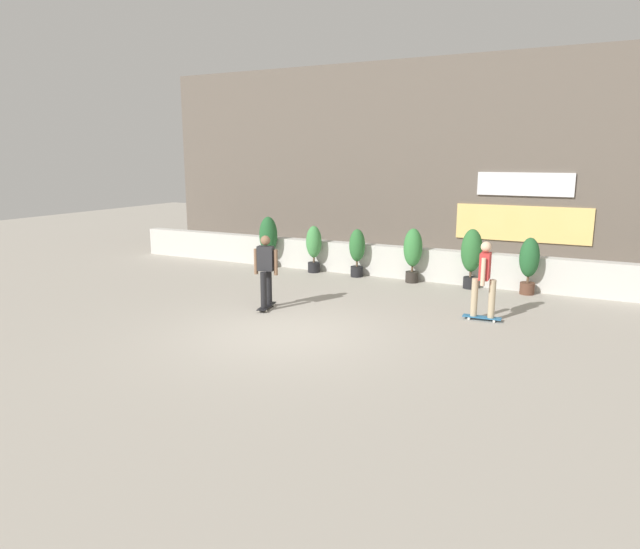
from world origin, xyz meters
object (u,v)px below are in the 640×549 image
(potted_plant_1, at_px, (314,246))
(potted_plant_5, at_px, (529,262))
(potted_plant_2, at_px, (357,250))
(potted_plant_0, at_px, (268,238))
(potted_plant_4, at_px, (472,254))
(skater_far_left, at_px, (484,277))
(potted_plant_3, at_px, (413,251))
(skater_far_right, at_px, (266,269))

(potted_plant_1, height_order, potted_plant_5, potted_plant_5)
(potted_plant_2, bearing_deg, potted_plant_0, 180.00)
(potted_plant_0, height_order, potted_plant_4, potted_plant_0)
(potted_plant_4, bearing_deg, potted_plant_0, 180.00)
(potted_plant_1, xyz_separation_m, skater_far_left, (5.56, -2.89, 0.14))
(potted_plant_3, relative_size, potted_plant_5, 1.04)
(potted_plant_1, bearing_deg, potted_plant_0, 180.00)
(potted_plant_2, bearing_deg, potted_plant_4, 0.00)
(potted_plant_0, xyz_separation_m, potted_plant_4, (6.27, 0.00, -0.01))
(potted_plant_4, distance_m, potted_plant_5, 1.44)
(potted_plant_4, relative_size, skater_far_right, 0.93)
(potted_plant_1, height_order, skater_far_left, skater_far_left)
(potted_plant_3, bearing_deg, potted_plant_5, 0.00)
(skater_far_left, bearing_deg, potted_plant_0, 158.04)
(potted_plant_1, relative_size, potted_plant_5, 0.97)
(potted_plant_3, bearing_deg, skater_far_right, -116.44)
(potted_plant_0, relative_size, potted_plant_2, 1.15)
(potted_plant_3, distance_m, skater_far_right, 4.70)
(potted_plant_5, height_order, skater_far_right, skater_far_right)
(skater_far_right, bearing_deg, potted_plant_2, 84.19)
(potted_plant_3, height_order, potted_plant_4, potted_plant_4)
(potted_plant_5, relative_size, skater_far_left, 0.85)
(potted_plant_0, distance_m, skater_far_left, 7.72)
(potted_plant_0, relative_size, potted_plant_1, 1.14)
(potted_plant_0, bearing_deg, potted_plant_2, 0.00)
(potted_plant_4, relative_size, potted_plant_5, 1.09)
(potted_plant_5, bearing_deg, potted_plant_3, -180.00)
(potted_plant_5, relative_size, skater_far_right, 0.85)
(potted_plant_1, distance_m, skater_far_right, 4.32)
(potted_plant_4, height_order, skater_far_right, skater_far_right)
(potted_plant_5, distance_m, skater_far_right, 6.63)
(potted_plant_0, bearing_deg, potted_plant_4, 0.00)
(potted_plant_4, xyz_separation_m, skater_far_right, (-3.69, -4.21, 0.02))
(potted_plant_1, distance_m, skater_far_left, 6.27)
(potted_plant_4, relative_size, skater_far_left, 0.93)
(potted_plant_5, distance_m, skater_far_left, 2.94)
(skater_far_right, bearing_deg, potted_plant_3, 63.56)
(potted_plant_2, height_order, potted_plant_5, potted_plant_5)
(potted_plant_2, height_order, skater_far_right, skater_far_right)
(potted_plant_2, relative_size, potted_plant_5, 0.96)
(potted_plant_2, xyz_separation_m, skater_far_left, (4.16, -2.89, 0.15))
(potted_plant_4, bearing_deg, skater_far_right, -131.24)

